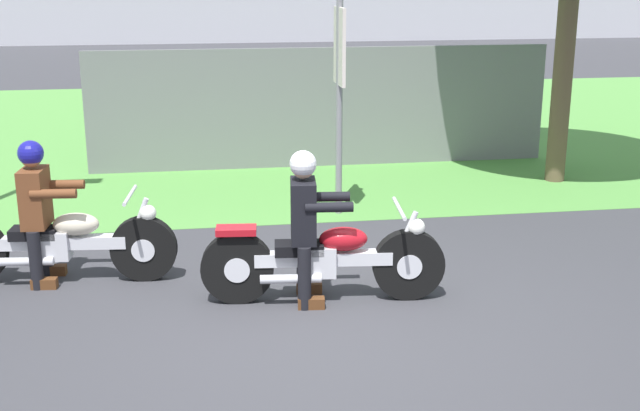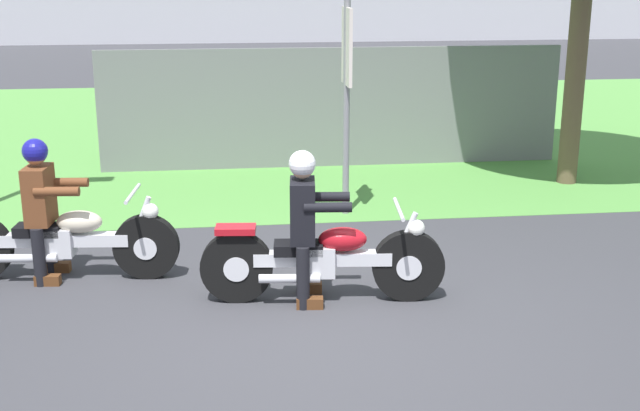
{
  "view_description": "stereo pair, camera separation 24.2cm",
  "coord_description": "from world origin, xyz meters",
  "px_view_note": "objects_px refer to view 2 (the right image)",
  "views": [
    {
      "loc": [
        -1.01,
        -6.27,
        2.96
      ],
      "look_at": [
        0.1,
        0.9,
        0.85
      ],
      "focal_mm": 46.34,
      "sensor_mm": 36.0,
      "label": 1
    },
    {
      "loc": [
        -0.77,
        -6.3,
        2.96
      ],
      "look_at": [
        0.1,
        0.9,
        0.85
      ],
      "focal_mm": 46.34,
      "sensor_mm": 36.0,
      "label": 2
    }
  ],
  "objects_px": {
    "rider_follow": "(42,198)",
    "sign_banner": "(347,74)",
    "motorcycle_follow": "(63,240)",
    "motorcycle_lead": "(323,259)",
    "rider_lead": "(305,215)"
  },
  "relations": [
    {
      "from": "rider_follow",
      "to": "sign_banner",
      "type": "distance_m",
      "value": 3.83
    },
    {
      "from": "motorcycle_follow",
      "to": "sign_banner",
      "type": "height_order",
      "value": "sign_banner"
    },
    {
      "from": "motorcycle_lead",
      "to": "motorcycle_follow",
      "type": "relative_size",
      "value": 0.98
    },
    {
      "from": "motorcycle_follow",
      "to": "rider_follow",
      "type": "xyz_separation_m",
      "value": [
        -0.17,
        0.02,
        0.43
      ]
    },
    {
      "from": "rider_lead",
      "to": "rider_follow",
      "type": "relative_size",
      "value": 1.01
    },
    {
      "from": "rider_follow",
      "to": "motorcycle_follow",
      "type": "bearing_deg",
      "value": -0.82
    },
    {
      "from": "rider_lead",
      "to": "motorcycle_follow",
      "type": "relative_size",
      "value": 0.62
    },
    {
      "from": "motorcycle_lead",
      "to": "sign_banner",
      "type": "xyz_separation_m",
      "value": [
        0.62,
        2.72,
        1.32
      ]
    },
    {
      "from": "rider_lead",
      "to": "sign_banner",
      "type": "relative_size",
      "value": 0.54
    },
    {
      "from": "motorcycle_lead",
      "to": "rider_follow",
      "type": "bearing_deg",
      "value": 167.04
    },
    {
      "from": "rider_lead",
      "to": "sign_banner",
      "type": "distance_m",
      "value": 2.96
    },
    {
      "from": "motorcycle_lead",
      "to": "rider_lead",
      "type": "relative_size",
      "value": 1.58
    },
    {
      "from": "rider_lead",
      "to": "rider_follow",
      "type": "distance_m",
      "value": 2.59
    },
    {
      "from": "motorcycle_follow",
      "to": "rider_lead",
      "type": "bearing_deg",
      "value": -14.64
    },
    {
      "from": "sign_banner",
      "to": "rider_follow",
      "type": "bearing_deg",
      "value": -150.3
    }
  ]
}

